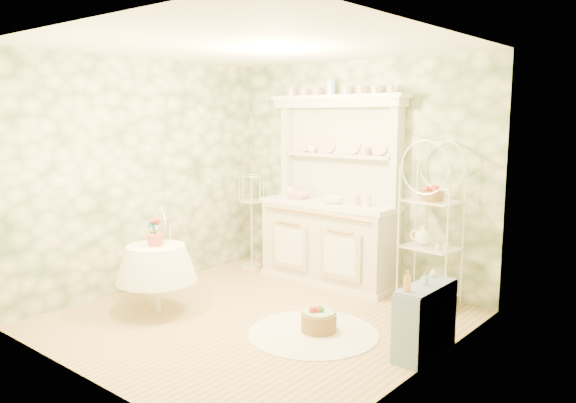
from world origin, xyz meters
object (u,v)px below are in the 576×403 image
Objects in this scene: bakers_rack at (431,227)px; cafe_chair at (149,263)px; side_shelf at (425,320)px; kitchen_dresser at (329,191)px; birdcage_stand at (252,214)px; round_table at (157,277)px; floor_basket at (319,322)px.

bakers_rack reaches higher than cafe_chair.
side_shelf is 3.12m from cafe_chair.
birdcage_stand is at bearing -175.44° from kitchen_dresser.
bakers_rack reaches higher than side_shelf.
round_table is at bearing -76.33° from birdcage_stand.
floor_basket is at bearing -31.50° from birdcage_stand.
cafe_chair is at bearing -88.90° from birdcage_stand.
round_table reaches higher than floor_basket.
bakers_rack is 1.20× the size of birdcage_stand.
kitchen_dresser is at bearing 4.56° from birdcage_stand.
kitchen_dresser is at bearing 122.58° from floor_basket.
birdcage_stand is 2.53m from floor_basket.
kitchen_dresser reaches higher than floor_basket.
bakers_rack is at bearing 43.54° from round_table.
birdcage_stand is at bearing 157.79° from side_shelf.
floor_basket is at bearing -103.11° from bakers_rack.
cafe_chair is 2.12m from floor_basket.
kitchen_dresser is 2.27m from cafe_chair.
cafe_chair is (-3.06, -0.60, 0.11)m from side_shelf.
birdcage_stand is (-1.21, -0.10, -0.42)m from kitchen_dresser.
round_table is (-2.09, -1.99, -0.48)m from bakers_rack.
birdcage_stand is (-0.03, 1.70, 0.31)m from cafe_chair.
bakers_rack is (1.35, -0.04, -0.28)m from kitchen_dresser.
cafe_chair is at bearing -138.81° from bakers_rack.
bakers_rack is at bearing -1.52° from kitchen_dresser.
cafe_chair is at bearing -123.24° from kitchen_dresser.
floor_basket is (-0.47, -1.34, -0.77)m from bakers_rack.
side_shelf is 0.86× the size of cafe_chair.
side_shelf is at bearing 29.94° from cafe_chair.
side_shelf is at bearing 17.67° from round_table.
cafe_chair is at bearing -168.47° from floor_basket.
floor_basket is (2.06, 0.42, -0.31)m from cafe_chair.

